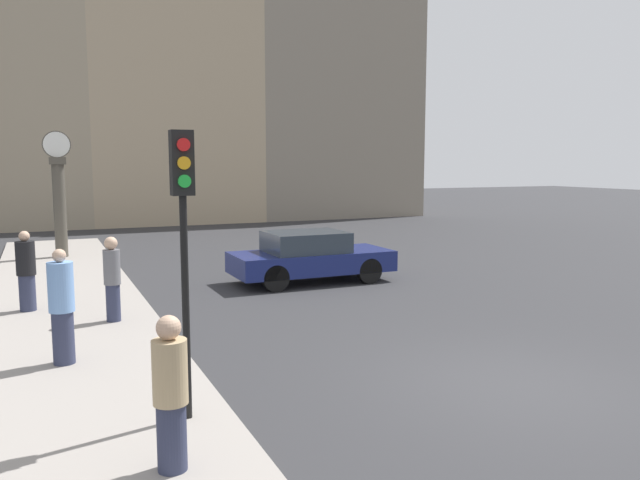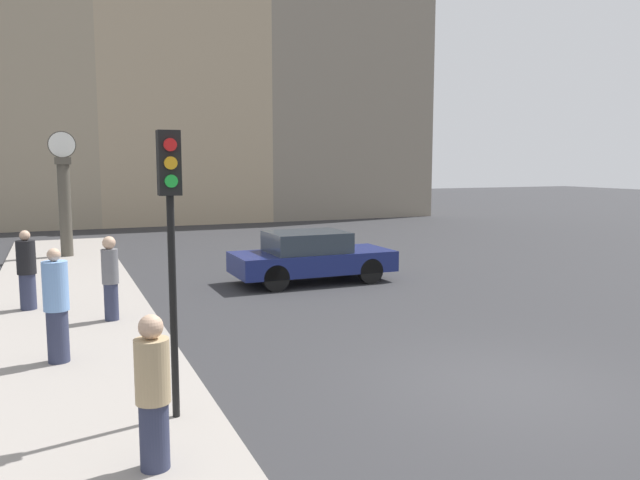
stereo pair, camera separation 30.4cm
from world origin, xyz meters
name	(u,v)px [view 1 (the left image)]	position (x,y,z in m)	size (l,w,h in m)	color
ground_plane	(512,385)	(0.00, 0.00, 0.00)	(120.00, 120.00, 0.00)	#2D2D30
sidewalk_corner	(64,295)	(-5.76, 9.17, 0.06)	(3.37, 22.34, 0.12)	gray
building_row	(180,86)	(1.06, 27.76, 7.37)	(30.44, 5.00, 16.87)	gray
sedan_car	(310,256)	(0.43, 8.49, 0.71)	(4.33, 1.84, 1.39)	navy
traffic_light_near	(183,214)	(-4.64, 0.47, 2.63)	(0.26, 0.24, 3.49)	black
street_clock	(59,198)	(-5.59, 15.39, 2.07)	(0.88, 0.51, 4.14)	#4C473D
pedestrian_grey_jacket	(112,278)	(-4.96, 5.78, 0.98)	(0.32, 0.32, 1.68)	#2D334C
pedestrian_tan_coat	(171,393)	(-5.07, -0.77, 0.93)	(0.35, 0.35, 1.61)	#2D334C
pedestrian_black_jacket	(26,271)	(-6.51, 7.44, 0.96)	(0.39, 0.39, 1.70)	#2D334C
pedestrian_blue_stripe	(62,307)	(-5.95, 3.35, 1.02)	(0.38, 0.38, 1.80)	#2D334C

